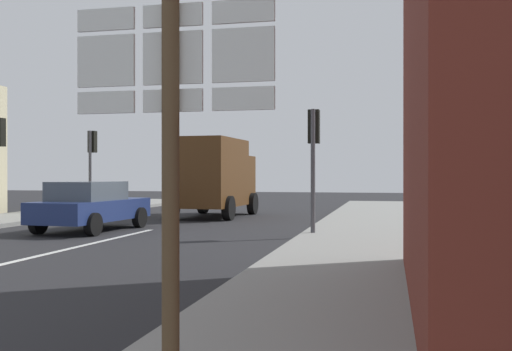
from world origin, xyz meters
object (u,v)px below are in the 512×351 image
object	(u,v)px
traffic_light_near_right	(314,143)
delivery_truck	(213,175)
traffic_light_far_left	(92,153)
sedan_far	(91,205)
route_sign_post	(171,135)

from	to	relation	value
traffic_light_near_right	delivery_truck	bearing A→B (deg)	126.17
traffic_light_far_left	traffic_light_near_right	bearing A→B (deg)	-33.80
delivery_truck	traffic_light_far_left	distance (m)	5.42
sedan_far	route_sign_post	bearing A→B (deg)	-59.08
sedan_far	traffic_light_far_left	xyz separation A→B (m)	(-3.45, 6.49, 1.83)
sedan_far	delivery_truck	xyz separation A→B (m)	(1.89, 6.27, 0.89)
delivery_truck	traffic_light_near_right	world-z (taller)	traffic_light_near_right
sedan_far	traffic_light_near_right	xyz separation A→B (m)	(6.69, -0.30, 1.77)
sedan_far	delivery_truck	size ratio (longest dim) A/B	0.85
delivery_truck	traffic_light_near_right	distance (m)	8.19
traffic_light_far_left	sedan_far	bearing A→B (deg)	-62.02
delivery_truck	route_sign_post	bearing A→B (deg)	-74.11
delivery_truck	traffic_light_far_left	xyz separation A→B (m)	(-5.33, 0.22, 0.93)
delivery_truck	sedan_far	bearing A→B (deg)	-106.73
traffic_light_near_right	traffic_light_far_left	xyz separation A→B (m)	(-10.14, 6.79, 0.06)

